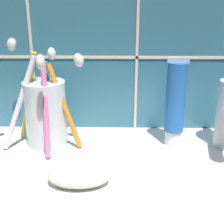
{
  "coord_description": "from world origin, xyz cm",
  "views": [
    {
      "loc": [
        -1.59,
        -42.36,
        27.09
      ],
      "look_at": [
        -2.45,
        3.58,
        10.03
      ],
      "focal_mm": 50.0,
      "sensor_mm": 36.0,
      "label": 1
    }
  ],
  "objects": [
    {
      "name": "sink_counter",
      "position": [
        0.0,
        0.0,
        1.0
      ],
      "size": [
        78.96,
        33.26,
        2.0
      ],
      "primitive_type": "cube",
      "color": "white",
      "rests_on": "ground"
    },
    {
      "name": "tile_wall_backsplash",
      "position": [
        0.01,
        16.87,
        21.55
      ],
      "size": [
        88.96,
        1.72,
        43.09
      ],
      "color": "#336B7F",
      "rests_on": "ground"
    },
    {
      "name": "toothbrush_cup",
      "position": [
        -14.34,
        8.83,
        8.3
      ],
      "size": [
        16.31,
        11.9,
        18.73
      ],
      "color": "silver",
      "rests_on": "sink_counter"
    },
    {
      "name": "toothpaste_tube",
      "position": [
        8.42,
        8.95,
        9.81
      ],
      "size": [
        3.61,
        3.44,
        15.68
      ],
      "color": "white",
      "rests_on": "sink_counter"
    },
    {
      "name": "soap_bar",
      "position": [
        -7.01,
        -4.27,
        3.28
      ],
      "size": [
        8.89,
        5.47,
        2.57
      ],
      "primitive_type": "ellipsoid",
      "color": "silver",
      "rests_on": "sink_counter"
    }
  ]
}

